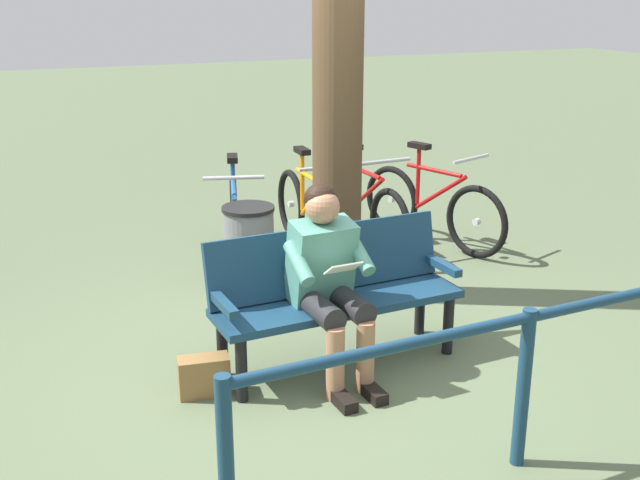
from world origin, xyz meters
name	(u,v)px	position (x,y,z in m)	size (l,w,h in m)	color
ground_plane	(314,363)	(0.00, 0.00, 0.00)	(40.00, 40.00, 0.00)	#566647
bench	(333,286)	(-0.14, -0.01, 0.51)	(1.62, 0.54, 0.87)	navy
person_reading	(328,274)	(-0.03, 0.16, 0.66)	(0.50, 0.78, 1.20)	#4C8C7A
handbag	(204,376)	(0.75, 0.11, 0.12)	(0.30, 0.14, 0.24)	olive
tree_trunk	(338,71)	(-0.65, -1.07, 1.73)	(0.38, 0.38, 3.46)	#4C3823
litter_bin	(249,252)	(0.01, -1.24, 0.37)	(0.40, 0.40, 0.73)	slate
bicycle_black	(432,207)	(-1.96, -1.81, 0.36)	(0.66, 1.61, 0.94)	black
bicycle_green	(362,208)	(-1.35, -2.04, 0.36)	(0.48, 1.68, 0.94)	black
bicycle_red	(309,215)	(-0.82, -2.02, 0.36)	(0.48, 1.68, 0.94)	black
bicycle_orange	(235,226)	(-0.10, -1.97, 0.36)	(0.62, 1.63, 0.94)	black
railing_fence	(526,358)	(-0.52, 1.42, 0.59)	(3.16, 0.18, 0.85)	navy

